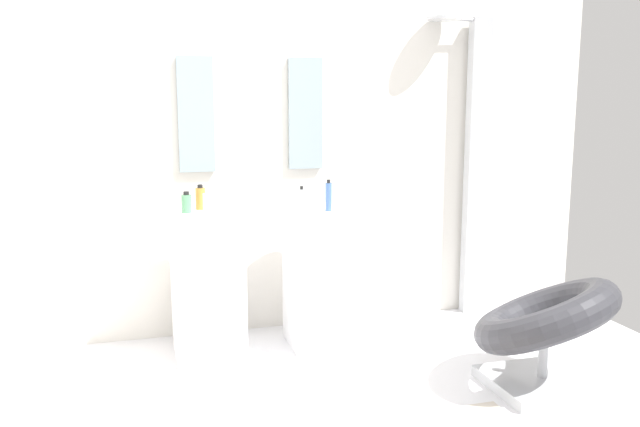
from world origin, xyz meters
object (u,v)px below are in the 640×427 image
soap_bottle_amber (200,198)px  soap_bottle_blue (329,196)px  shower_column (474,162)px  soap_bottle_green (187,203)px  lounge_chair (545,325)px  soap_bottle_clear (302,198)px  pedestal_sink_left (208,282)px  pedestal_sink_right (321,274)px

soap_bottle_amber → soap_bottle_blue: size_ratio=0.80×
shower_column → soap_bottle_green: 2.02m
soap_bottle_amber → soap_bottle_green: (-0.09, -0.09, -0.01)m
lounge_chair → soap_bottle_amber: bearing=146.6°
shower_column → soap_bottle_clear: 1.36m
pedestal_sink_left → soap_bottle_clear: 0.75m
soap_bottle_blue → soap_bottle_green: (-0.81, 0.17, -0.03)m
shower_column → soap_bottle_blue: size_ratio=11.07×
lounge_chair → soap_bottle_clear: (-1.06, 0.98, 0.58)m
pedestal_sink_left → soap_bottle_amber: (-0.01, 0.13, 0.48)m
shower_column → soap_bottle_clear: (-1.31, -0.30, -0.15)m
shower_column → soap_bottle_green: shower_column is taller
pedestal_sink_right → soap_bottle_blue: soap_bottle_blue is taller
pedestal_sink_left → soap_bottle_clear: size_ratio=7.27×
soap_bottle_green → lounge_chair: bearing=-29.8°
lounge_chair → soap_bottle_clear: size_ratio=8.32×
pedestal_sink_right → soap_bottle_blue: size_ratio=5.21×
pedestal_sink_left → soap_bottle_clear: bearing=1.6°
lounge_chair → soap_bottle_blue: size_ratio=5.96×
lounge_chair → pedestal_sink_right: bearing=134.6°
lounge_chair → soap_bottle_green: 2.09m
pedestal_sink_left → soap_bottle_amber: soap_bottle_amber is taller
pedestal_sink_right → soap_bottle_green: size_ratio=7.79×
lounge_chair → soap_bottle_amber: size_ratio=7.43×
soap_bottle_blue → soap_bottle_clear: 0.19m
pedestal_sink_right → shower_column: (1.20, 0.31, 0.63)m
soap_bottle_clear → soap_bottle_blue: bearing=-49.9°
pedestal_sink_left → pedestal_sink_right: size_ratio=1.00×
lounge_chair → soap_bottle_blue: 1.39m
lounge_chair → soap_bottle_green: soap_bottle_green is taller
pedestal_sink_left → soap_bottle_amber: bearing=95.3°
pedestal_sink_right → soap_bottle_green: bearing=177.0°
lounge_chair → soap_bottle_blue: (-0.94, 0.83, 0.60)m
soap_bottle_blue → soap_bottle_green: soap_bottle_blue is taller
pedestal_sink_left → lounge_chair: pedestal_sink_left is taller
soap_bottle_blue → soap_bottle_green: bearing=167.9°
pedestal_sink_left → shower_column: 2.02m
pedestal_sink_right → pedestal_sink_left: bearing=180.0°
soap_bottle_blue → pedestal_sink_left: bearing=169.5°
pedestal_sink_right → shower_column: 1.39m
shower_column → lounge_chair: bearing=-101.1°
lounge_chair → soap_bottle_amber: 2.07m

